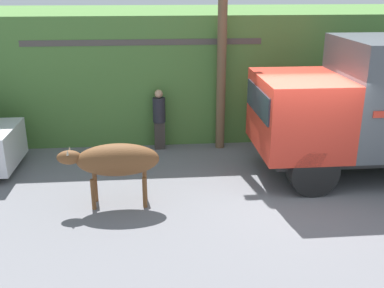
# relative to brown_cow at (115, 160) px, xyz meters

# --- Properties ---
(ground_plane) EXTENTS (60.00, 60.00, 0.00)m
(ground_plane) POSITION_rel_brown_cow_xyz_m (3.89, 0.21, -0.99)
(ground_plane) COLOR slate
(hillside_embankment) EXTENTS (32.00, 6.13, 3.58)m
(hillside_embankment) POSITION_rel_brown_cow_xyz_m (3.89, 6.65, 0.80)
(hillside_embankment) COLOR #4C7A38
(hillside_embankment) RESTS_ON ground_plane
(building_backdrop) EXTENTS (6.38, 2.70, 2.98)m
(building_backdrop) POSITION_rel_brown_cow_xyz_m (0.57, 4.93, 0.52)
(building_backdrop) COLOR #8CC69E
(building_backdrop) RESTS_ON ground_plane
(brown_cow) EXTENTS (2.06, 0.67, 1.34)m
(brown_cow) POSITION_rel_brown_cow_xyz_m (0.00, 0.00, 0.00)
(brown_cow) COLOR brown
(brown_cow) RESTS_ON ground_plane
(pedestrian_on_hill) EXTENTS (0.36, 0.36, 1.68)m
(pedestrian_on_hill) POSITION_rel_brown_cow_xyz_m (0.95, 3.30, -0.06)
(pedestrian_on_hill) COLOR #38332D
(pedestrian_on_hill) RESTS_ON ground_plane
(utility_pole) EXTENTS (0.90, 0.25, 5.54)m
(utility_pole) POSITION_rel_brown_cow_xyz_m (2.64, 3.27, 1.89)
(utility_pole) COLOR brown
(utility_pole) RESTS_ON ground_plane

